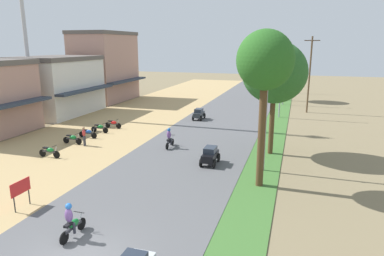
# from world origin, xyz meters

# --- Properties ---
(shophouse_mid) EXTENTS (8.32, 10.09, 6.90)m
(shophouse_mid) POSITION_xyz_m (-19.97, 24.91, 3.46)
(shophouse_mid) COLOR silver
(shophouse_mid) RESTS_ON ground
(shophouse_far) EXTENTS (7.40, 10.21, 10.10)m
(shophouse_far) POSITION_xyz_m (-19.98, 36.07, 5.05)
(shophouse_far) COLOR tan
(shophouse_far) RESTS_ON ground
(parked_motorbike_nearest) EXTENTS (1.80, 0.54, 0.94)m
(parked_motorbike_nearest) POSITION_xyz_m (-9.64, 10.39, 0.55)
(parked_motorbike_nearest) COLOR black
(parked_motorbike_nearest) RESTS_ON dirt_shoulder
(parked_motorbike_second) EXTENTS (1.80, 0.54, 0.94)m
(parked_motorbike_second) POSITION_xyz_m (-10.21, 13.94, 0.55)
(parked_motorbike_second) COLOR black
(parked_motorbike_second) RESTS_ON dirt_shoulder
(parked_motorbike_third) EXTENTS (1.80, 0.54, 0.94)m
(parked_motorbike_third) POSITION_xyz_m (-10.06, 16.00, 0.55)
(parked_motorbike_third) COLOR black
(parked_motorbike_third) RESTS_ON dirt_shoulder
(parked_motorbike_fourth) EXTENTS (1.80, 0.54, 0.94)m
(parked_motorbike_fourth) POSITION_xyz_m (-10.10, 18.02, 0.55)
(parked_motorbike_fourth) COLOR black
(parked_motorbike_fourth) RESTS_ON dirt_shoulder
(parked_motorbike_fifth) EXTENTS (1.80, 0.54, 0.94)m
(parked_motorbike_fifth) POSITION_xyz_m (-9.78, 19.97, 0.55)
(parked_motorbike_fifth) COLOR black
(parked_motorbike_fifth) RESTS_ON dirt_shoulder
(street_signboard) EXTENTS (0.06, 1.30, 1.50)m
(street_signboard) POSITION_xyz_m (-5.46, 3.12, 1.11)
(street_signboard) COLOR #262628
(street_signboard) RESTS_ON dirt_shoulder
(pedestrian_on_shoulder) EXTENTS (0.32, 0.41, 1.62)m
(pedestrian_on_shoulder) POSITION_xyz_m (-8.95, 13.79, 0.96)
(pedestrian_on_shoulder) COLOR #33333D
(pedestrian_on_shoulder) RESTS_ON dirt_shoulder
(median_tree_nearest) EXTENTS (3.19, 3.19, 9.04)m
(median_tree_nearest) POSITION_xyz_m (5.84, 9.70, 7.28)
(median_tree_nearest) COLOR #4C351E
(median_tree_nearest) RESTS_ON median_strip
(median_tree_second) EXTENTS (4.74, 4.74, 8.48)m
(median_tree_second) POSITION_xyz_m (5.96, 16.23, 6.24)
(median_tree_second) COLOR #4C351E
(median_tree_second) RESTS_ON median_strip
(median_tree_third) EXTENTS (3.94, 3.94, 8.40)m
(median_tree_third) POSITION_xyz_m (5.74, 43.58, 6.31)
(median_tree_third) COLOR #4C351E
(median_tree_third) RESTS_ON median_strip
(streetlamp_near) EXTENTS (3.16, 0.20, 7.72)m
(streetlamp_near) POSITION_xyz_m (5.80, 12.33, 4.51)
(streetlamp_near) COLOR gray
(streetlamp_near) RESTS_ON median_strip
(streetlamp_mid) EXTENTS (3.16, 0.20, 7.97)m
(streetlamp_mid) POSITION_xyz_m (5.80, 30.41, 4.64)
(streetlamp_mid) COLOR gray
(streetlamp_mid) RESTS_ON median_strip
(streetlamp_far) EXTENTS (3.16, 0.20, 7.50)m
(streetlamp_far) POSITION_xyz_m (5.80, 39.42, 4.40)
(streetlamp_far) COLOR gray
(streetlamp_far) RESTS_ON median_strip
(streetlamp_farthest) EXTENTS (3.16, 0.20, 7.28)m
(streetlamp_farthest) POSITION_xyz_m (5.80, 52.26, 4.28)
(streetlamp_farthest) COLOR gray
(streetlamp_farthest) RESTS_ON median_strip
(utility_pole_near) EXTENTS (1.80, 0.20, 9.21)m
(utility_pole_near) POSITION_xyz_m (8.94, 34.69, 4.80)
(utility_pole_near) COLOR brown
(utility_pole_near) RESTS_ON ground
(car_hatchback_black) EXTENTS (1.04, 2.00, 1.23)m
(car_hatchback_black) POSITION_xyz_m (2.13, 12.43, 0.75)
(car_hatchback_black) COLOR black
(car_hatchback_black) RESTS_ON road_strip
(car_hatchback_charcoal) EXTENTS (1.04, 2.00, 1.23)m
(car_hatchback_charcoal) POSITION_xyz_m (-2.69, 26.42, 0.75)
(car_hatchback_charcoal) COLOR #282D33
(car_hatchback_charcoal) RESTS_ON road_strip
(motorbike_foreground_rider) EXTENTS (0.54, 1.80, 1.66)m
(motorbike_foreground_rider) POSITION_xyz_m (-1.28, 1.47, 0.86)
(motorbike_foreground_rider) COLOR black
(motorbike_foreground_rider) RESTS_ON road_strip
(motorbike_ahead_second) EXTENTS (0.54, 1.80, 1.66)m
(motorbike_ahead_second) POSITION_xyz_m (-2.00, 15.32, 0.86)
(motorbike_ahead_second) COLOR black
(motorbike_ahead_second) RESTS_ON road_strip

